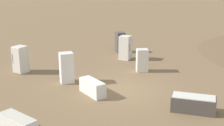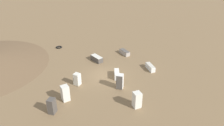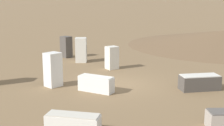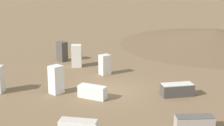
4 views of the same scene
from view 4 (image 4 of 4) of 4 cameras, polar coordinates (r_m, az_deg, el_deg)
ground_plane at (r=23.10m, az=-0.41°, el=-4.26°), size 1000.00×1000.00×0.00m
dirt_mound at (r=37.38m, az=15.27°, el=3.80°), size 18.12×18.12×1.38m
discarded_fridge_0 at (r=21.81m, az=-2.99°, el=-4.42°), size 0.93×1.79×0.75m
discarded_fridge_1 at (r=28.33m, az=-5.42°, el=1.10°), size 1.05×1.06×1.68m
discarded_fridge_2 at (r=22.70m, az=-8.55°, el=-2.50°), size 0.75×0.73×1.71m
discarded_fridge_3 at (r=26.26m, az=-1.11°, el=-0.25°), size 0.83×0.82×1.42m
discarded_fridge_5 at (r=30.13m, az=-7.60°, el=1.76°), size 0.68×0.76×1.56m
discarded_fridge_7 at (r=18.41m, az=12.44°, el=-8.79°), size 1.75×1.82×0.61m
discarded_fridge_8 at (r=22.50m, az=9.90°, el=-4.04°), size 1.97×1.81×0.73m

